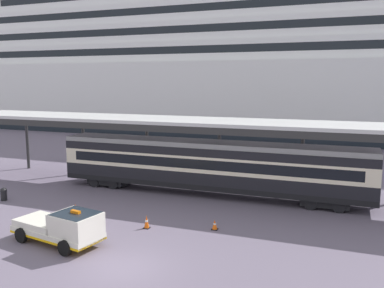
% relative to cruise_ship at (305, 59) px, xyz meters
% --- Properties ---
extents(ground_plane, '(400.00, 400.00, 0.00)m').
position_rel_cruise_ship_xyz_m(ground_plane, '(-2.17, -56.56, -12.26)').
color(ground_plane, slate).
extents(cruise_ship, '(135.07, 31.02, 37.51)m').
position_rel_cruise_ship_xyz_m(cruise_ship, '(0.00, 0.00, 0.00)').
color(cruise_ship, black).
rests_on(cruise_ship, ground).
extents(platform_canopy, '(46.15, 5.44, 5.68)m').
position_rel_cruise_ship_xyz_m(platform_canopy, '(-2.45, -42.87, -6.84)').
color(platform_canopy, silver).
rests_on(platform_canopy, ground).
extents(train_carriage, '(23.73, 2.81, 4.11)m').
position_rel_cruise_ship_xyz_m(train_carriage, '(-2.45, -43.30, -9.95)').
color(train_carriage, black).
rests_on(train_carriage, ground).
extents(service_truck, '(5.47, 2.94, 2.02)m').
position_rel_cruise_ship_xyz_m(service_truck, '(-6.51, -55.20, -11.27)').
color(service_truck, silver).
rests_on(service_truck, ground).
extents(traffic_cone_near, '(0.36, 0.36, 0.78)m').
position_rel_cruise_ship_xyz_m(traffic_cone_near, '(-3.52, -51.47, -11.87)').
color(traffic_cone_near, black).
rests_on(traffic_cone_near, ground).
extents(traffic_cone_mid, '(0.36, 0.36, 0.61)m').
position_rel_cruise_ship_xyz_m(traffic_cone_mid, '(0.30, -50.26, -11.96)').
color(traffic_cone_mid, black).
rests_on(traffic_cone_mid, ground).
extents(traffic_cone_far, '(0.36, 0.36, 0.74)m').
position_rel_cruise_ship_xyz_m(traffic_cone_far, '(-8.95, -50.92, -11.89)').
color(traffic_cone_far, black).
rests_on(traffic_cone_far, ground).
extents(quay_bollard, '(0.48, 0.48, 0.96)m').
position_rel_cruise_ship_xyz_m(quay_bollard, '(-15.84, -50.02, -11.74)').
color(quay_bollard, black).
rests_on(quay_bollard, ground).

